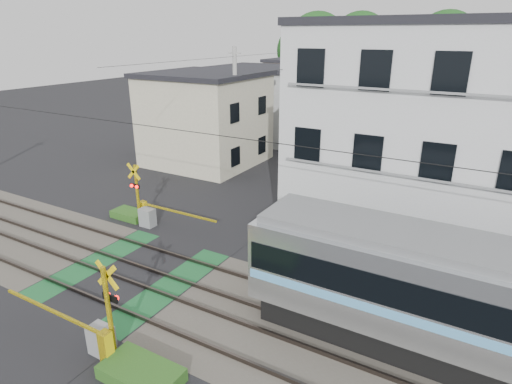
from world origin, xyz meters
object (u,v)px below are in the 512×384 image
Objects in this scene: crossing_signal_near at (101,335)px; pedestrian at (366,113)px; crossing_signal_far at (146,212)px; apartment_block at (422,133)px.

pedestrian is (-3.68, 38.95, 0.05)m from crossing_signal_near.
crossing_signal_far reaches higher than pedestrian.
crossing_signal_far is at bearing -152.22° from apartment_block.
pedestrian is at bearing 110.39° from apartment_block.
apartment_block is at bearing 65.78° from crossing_signal_near.
crossing_signal_near is 3.11× the size of pedestrian.
apartment_block reaches higher than crossing_signal_far.
crossing_signal_far is 31.68m from pedestrian.
crossing_signal_far is at bearing 125.29° from crossing_signal_near.
crossing_signal_near is 1.00× the size of crossing_signal_far.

